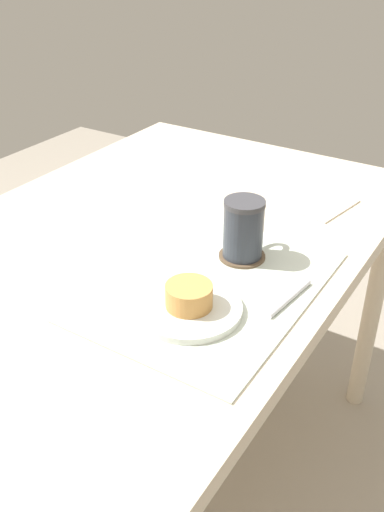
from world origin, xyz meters
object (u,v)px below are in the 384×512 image
object	(u,v)px
dining_table	(132,280)
pastry	(189,296)
pastry_plate	(189,308)
coffee_mug	(244,228)

from	to	relation	value
dining_table	pastry	world-z (taller)	pastry
pastry_plate	pastry	size ratio (longest dim) A/B	2.27
pastry	coffee_mug	world-z (taller)	coffee_mug
pastry_plate	pastry	xyz separation A→B (m)	(0.00, 0.00, 0.03)
pastry	coffee_mug	bearing A→B (deg)	2.26
pastry_plate	dining_table	bearing A→B (deg)	61.25
dining_table	coffee_mug	world-z (taller)	coffee_mug
pastry_plate	coffee_mug	world-z (taller)	coffee_mug
dining_table	coffee_mug	bearing A→B (deg)	-67.26
dining_table	pastry_plate	size ratio (longest dim) A/B	7.77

